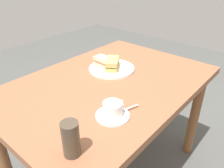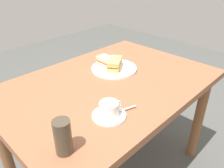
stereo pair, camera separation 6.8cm
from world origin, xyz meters
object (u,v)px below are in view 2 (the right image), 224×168
(dining_table, at_px, (109,96))
(coffee_saucer, at_px, (109,115))
(sandwich_back, at_px, (107,62))
(drinking_glass, at_px, (63,137))
(sandwich_plate, at_px, (114,68))
(coffee_cup, at_px, (109,108))
(sandwich_front, at_px, (115,64))
(spoon, at_px, (124,109))

(dining_table, bearing_deg, coffee_saucer, -135.19)
(dining_table, relative_size, sandwich_back, 9.25)
(sandwich_back, xyz_separation_m, coffee_saucer, (-0.36, -0.38, -0.04))
(coffee_saucer, distance_m, drinking_glass, 0.27)
(sandwich_plate, bearing_deg, coffee_cup, -138.69)
(sandwich_front, height_order, coffee_saucer, sandwich_front)
(dining_table, xyz_separation_m, spoon, (-0.16, -0.26, 0.11))
(sandwich_front, relative_size, sandwich_back, 1.20)
(sandwich_back, height_order, coffee_saucer, sandwich_back)
(sandwich_front, bearing_deg, sandwich_back, 98.42)
(dining_table, bearing_deg, sandwich_front, 31.92)
(sandwich_front, height_order, sandwich_back, sandwich_front)
(spoon, relative_size, drinking_glass, 0.70)
(dining_table, xyz_separation_m, coffee_cup, (-0.23, -0.23, 0.14))
(coffee_cup, xyz_separation_m, drinking_glass, (-0.26, -0.03, 0.03))
(sandwich_front, relative_size, coffee_saucer, 1.05)
(sandwich_front, relative_size, coffee_cup, 1.40)
(sandwich_front, bearing_deg, spoon, -130.73)
(sandwich_back, relative_size, spoon, 1.39)
(sandwich_front, xyz_separation_m, drinking_glass, (-0.63, -0.35, 0.03))
(sandwich_plate, distance_m, spoon, 0.45)
(sandwich_back, xyz_separation_m, spoon, (-0.28, -0.40, -0.03))
(sandwich_back, bearing_deg, drinking_glass, -146.61)
(sandwich_front, distance_m, spoon, 0.45)
(sandwich_front, distance_m, sandwich_back, 0.06)
(spoon, bearing_deg, drinking_glass, -178.69)
(sandwich_plate, xyz_separation_m, coffee_saucer, (-0.37, -0.32, -0.00))
(dining_table, xyz_separation_m, sandwich_plate, (0.13, 0.09, 0.11))
(coffee_cup, bearing_deg, sandwich_plate, 41.31)
(coffee_saucer, bearing_deg, spoon, -17.50)
(drinking_glass, bearing_deg, coffee_cup, 6.78)
(sandwich_plate, relative_size, spoon, 2.97)
(sandwich_back, xyz_separation_m, drinking_glass, (-0.62, -0.41, 0.03))
(dining_table, relative_size, coffee_cup, 10.84)
(sandwich_plate, distance_m, sandwich_front, 0.04)
(sandwich_front, bearing_deg, dining_table, -148.08)
(dining_table, relative_size, coffee_saucer, 8.13)
(coffee_cup, height_order, drinking_glass, drinking_glass)
(sandwich_front, bearing_deg, coffee_cup, -139.19)
(dining_table, distance_m, spoon, 0.32)
(sandwich_back, distance_m, drinking_glass, 0.74)
(coffee_cup, bearing_deg, sandwich_front, 40.81)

